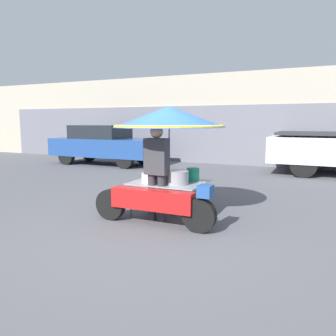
% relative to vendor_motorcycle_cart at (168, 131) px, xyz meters
% --- Properties ---
extents(ground_plane, '(36.00, 36.00, 0.00)m').
position_rel_vendor_motorcycle_cart_xyz_m(ground_plane, '(0.10, -0.77, -1.50)').
color(ground_plane, '#56565B').
extents(shopfront_building, '(28.00, 2.06, 3.50)m').
position_rel_vendor_motorcycle_cart_xyz_m(shopfront_building, '(0.10, 8.33, 0.24)').
color(shopfront_building, '#B2A893').
rests_on(shopfront_building, ground).
extents(vendor_motorcycle_cart, '(2.11, 1.95, 1.92)m').
position_rel_vendor_motorcycle_cart_xyz_m(vendor_motorcycle_cart, '(0.00, 0.00, 0.00)').
color(vendor_motorcycle_cart, black).
rests_on(vendor_motorcycle_cart, ground).
extents(vendor_person, '(0.38, 0.22, 1.60)m').
position_rel_vendor_motorcycle_cart_xyz_m(vendor_person, '(-0.05, -0.34, -0.61)').
color(vendor_person, '#2D2D33').
rests_on(vendor_person, ground).
extents(parked_car, '(4.25, 1.65, 1.52)m').
position_rel_vendor_motorcycle_cart_xyz_m(parked_car, '(-5.20, 5.40, -0.72)').
color(parked_car, black).
rests_on(parked_car, ground).
extents(potted_plant, '(0.60, 0.60, 0.87)m').
position_rel_vendor_motorcycle_cart_xyz_m(potted_plant, '(-8.53, 6.94, -0.98)').
color(potted_plant, brown).
rests_on(potted_plant, ground).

